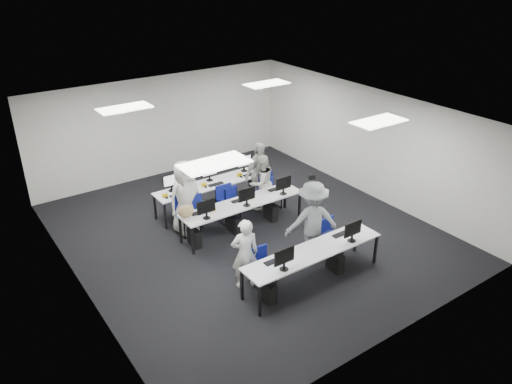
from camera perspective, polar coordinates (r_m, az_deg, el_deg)
room at (r=11.56m, az=-1.04°, el=1.80°), size 9.00×9.02×3.00m
ceiling_panels at (r=11.04m, az=-1.10°, el=8.86°), size 5.20×4.60×0.02m
desk_front at (r=10.28m, az=6.56°, el=-6.88°), size 3.20×0.70×0.73m
desk_mid at (r=12.06m, az=-1.54°, el=-1.44°), size 3.20×0.70×0.73m
desk_back at (r=13.14m, az=-4.92°, el=0.87°), size 3.20×0.70×0.73m
equipment_front at (r=10.34m, az=5.73°, el=-8.77°), size 2.51×0.41×1.19m
equipment_mid at (r=12.11m, az=-2.23°, el=-3.06°), size 2.91×0.41×1.19m
equipment_back at (r=13.38m, az=-4.21°, el=-0.16°), size 2.91×0.41×1.19m
chair_0 at (r=10.32m, az=0.79°, el=-9.35°), size 0.43×0.47×0.83m
chair_1 at (r=11.47m, az=8.57°, el=-5.71°), size 0.44×0.47×0.83m
chair_2 at (r=12.23m, az=-7.92°, el=-3.26°), size 0.51×0.55×0.98m
chair_3 at (r=12.62m, az=-3.22°, el=-2.12°), size 0.47×0.51×0.94m
chair_4 at (r=13.27m, az=1.57°, el=-0.62°), size 0.47×0.51×0.94m
chair_5 at (r=12.46m, az=-7.49°, el=-2.70°), size 0.47×0.51×0.94m
chair_6 at (r=13.00m, az=-3.37°, el=-1.44°), size 0.46×0.49×0.82m
chair_7 at (r=13.36m, az=0.75°, el=-0.53°), size 0.51×0.54×0.86m
handbag at (r=11.45m, az=-8.02°, el=-2.17°), size 0.40×0.28×0.30m
student_0 at (r=10.00m, az=-1.27°, el=-7.08°), size 0.65×0.54×1.55m
student_1 at (r=13.01m, az=0.58°, el=1.07°), size 0.80×0.66×1.51m
student_2 at (r=12.01m, az=-8.08°, el=-0.58°), size 0.96×0.68×1.83m
student_3 at (r=13.24m, az=0.31°, el=2.07°), size 1.09×0.67×1.74m
photographer at (r=10.93m, az=6.43°, el=-3.31°), size 1.35×1.07×1.83m
dslr_camera at (r=10.64m, az=6.36°, el=1.75°), size 0.20×0.22×0.10m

